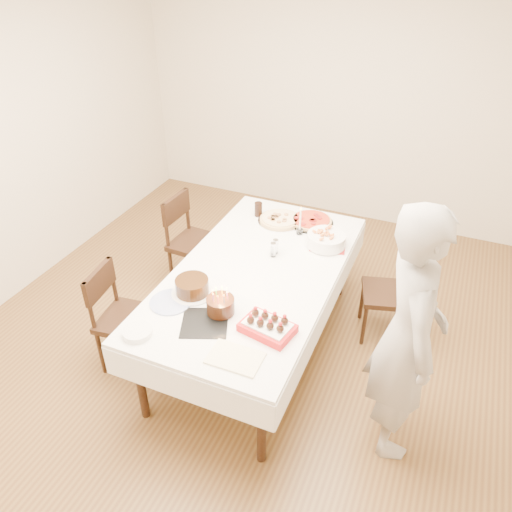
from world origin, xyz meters
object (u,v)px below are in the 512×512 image
at_px(pizza_white, 280,219).
at_px(pasta_bowl, 326,240).
at_px(birthday_cake, 220,301).
at_px(dining_table, 256,310).
at_px(pizza_pepperoni, 311,221).
at_px(taper_candle, 300,221).
at_px(person, 408,336).
at_px(chair_left_dessert, 128,320).
at_px(layer_cake, 192,287).
at_px(chair_left_savory, 196,243).
at_px(chair_right_savory, 387,294).
at_px(cola_glass, 258,209).
at_px(strawberry_box, 267,326).

bearing_deg(pizza_white, pasta_bowl, -24.56).
bearing_deg(birthday_cake, dining_table, 86.91).
bearing_deg(pizza_pepperoni, taper_candle, -99.56).
distance_m(person, taper_candle, 1.45).
xyz_separation_m(chair_left_dessert, pizza_white, (0.71, 1.28, 0.34)).
bearing_deg(pizza_white, layer_cake, -99.86).
xyz_separation_m(pizza_pepperoni, pasta_bowl, (0.22, -0.30, 0.03)).
relative_size(chair_left_savory, birthday_cake, 4.86).
distance_m(chair_right_savory, cola_glass, 1.29).
relative_size(chair_right_savory, person, 0.47).
height_order(chair_left_dessert, strawberry_box, chair_left_dessert).
distance_m(taper_candle, cola_glass, 0.46).
bearing_deg(pizza_pepperoni, pasta_bowl, -53.87).
distance_m(pizza_white, pizza_pepperoni, 0.27).
height_order(chair_left_dessert, cola_glass, cola_glass).
distance_m(chair_left_savory, taper_candle, 1.05).
distance_m(dining_table, strawberry_box, 0.77).
height_order(person, pasta_bowl, person).
relative_size(chair_right_savory, cola_glass, 6.47).
bearing_deg(dining_table, pasta_bowl, 54.96).
bearing_deg(chair_left_dessert, chair_right_savory, -154.20).
bearing_deg(cola_glass, chair_left_dessert, -111.04).
xyz_separation_m(chair_right_savory, pizza_white, (-1.00, 0.18, 0.36)).
relative_size(dining_table, person, 1.22).
height_order(taper_candle, cola_glass, taper_candle).
relative_size(layer_cake, birthday_cake, 1.59).
xyz_separation_m(taper_candle, cola_glass, (-0.43, 0.15, -0.06)).
xyz_separation_m(chair_right_savory, chair_left_savory, (-1.74, 0.00, 0.04)).
height_order(person, pizza_white, person).
relative_size(taper_candle, strawberry_box, 0.77).
height_order(dining_table, chair_left_dessert, chair_left_dessert).
bearing_deg(birthday_cake, person, 5.65).
xyz_separation_m(cola_glass, layer_cake, (0.01, -1.19, -0.00)).
xyz_separation_m(dining_table, strawberry_box, (0.32, -0.57, 0.42)).
height_order(person, birthday_cake, person).
xyz_separation_m(chair_left_dessert, pizza_pepperoni, (0.97, 1.36, 0.34)).
bearing_deg(dining_table, taper_candle, 78.98).
bearing_deg(pizza_pepperoni, layer_cake, -110.09).
xyz_separation_m(cola_glass, strawberry_box, (0.63, -1.34, -0.02)).
height_order(dining_table, chair_left_savory, chair_left_savory).
height_order(chair_left_dessert, birthday_cake, birthday_cake).
bearing_deg(layer_cake, pizza_white, 80.14).
xyz_separation_m(chair_left_savory, chair_left_dessert, (0.03, -1.10, -0.02)).
height_order(person, strawberry_box, person).
bearing_deg(layer_cake, pasta_bowl, 54.62).
xyz_separation_m(dining_table, chair_left_savory, (-0.84, 0.57, 0.07)).
height_order(dining_table, pasta_bowl, pasta_bowl).
xyz_separation_m(chair_left_savory, pasta_bowl, (1.21, -0.04, 0.36)).
bearing_deg(pasta_bowl, taper_candle, 159.96).
xyz_separation_m(dining_table, pizza_white, (-0.10, 0.75, 0.40)).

